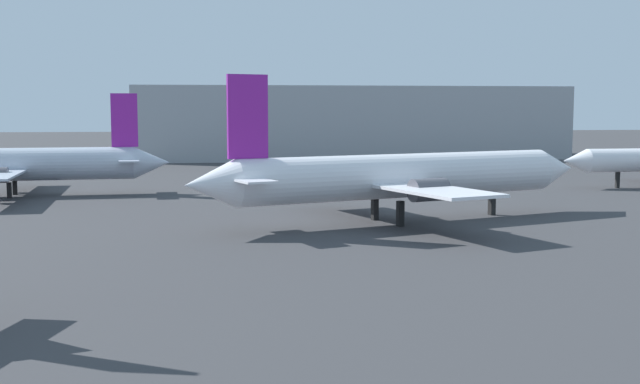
# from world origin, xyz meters

# --- Properties ---
(airplane_distant) EXTENTS (33.89, 22.82, 11.06)m
(airplane_distant) POSITION_xyz_m (8.47, 51.59, 3.58)
(airplane_distant) COLOR white
(airplane_distant) RESTS_ON ground_plane
(airplane_far_left) EXTENTS (33.75, 25.18, 10.26)m
(airplane_far_left) POSITION_xyz_m (-26.71, 74.12, 3.19)
(airplane_far_left) COLOR #B2BCCC
(airplane_far_left) RESTS_ON ground_plane
(terminal_building) EXTENTS (74.21, 23.48, 12.50)m
(terminal_building) POSITION_xyz_m (18.26, 132.95, 6.25)
(terminal_building) COLOR #999EA3
(terminal_building) RESTS_ON ground_plane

